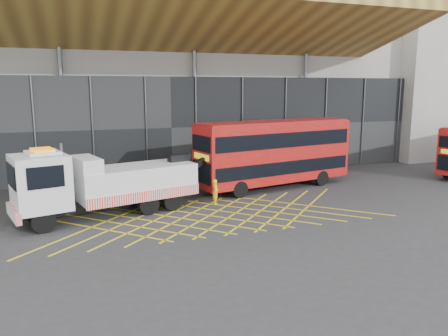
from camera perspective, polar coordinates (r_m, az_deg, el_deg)
name	(u,v)px	position (r m, az deg, el deg)	size (l,w,h in m)	color
ground_plane	(182,218)	(24.44, -5.53, -6.57)	(120.00, 120.00, 0.00)	#2C2C2F
road_markings	(209,216)	(24.84, -1.92, -6.23)	(19.96, 7.16, 0.01)	yellow
construction_building	(153,67)	(41.82, -9.29, 12.84)	(55.00, 23.97, 18.00)	#989892
east_building	(431,61)	(53.95, 25.42, 12.51)	(15.00, 12.00, 20.00)	gray
recovery_truck	(103,183)	(25.23, -15.58, -1.87)	(11.87, 5.33, 4.15)	black
bus_towed	(275,151)	(31.38, 6.64, 2.22)	(12.16, 5.08, 4.83)	#9E0F0C
worker	(216,192)	(27.03, -1.10, -3.13)	(0.57, 0.38, 1.57)	yellow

